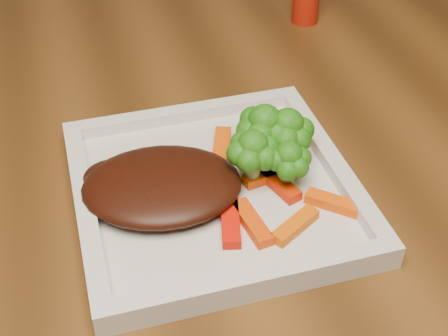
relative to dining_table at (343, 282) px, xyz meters
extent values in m
cube|color=silver|center=(-0.25, -0.14, 0.38)|extent=(0.27, 0.27, 0.01)
ellipsoid|color=#381108|center=(-0.30, -0.13, 0.40)|extent=(0.17, 0.15, 0.03)
cube|color=#E05903|center=(-0.20, -0.21, 0.39)|extent=(0.05, 0.04, 0.01)
cube|color=#F04D03|center=(-0.15, -0.19, 0.39)|extent=(0.05, 0.05, 0.01)
cube|color=red|center=(-0.25, -0.19, 0.39)|extent=(0.03, 0.06, 0.01)
cube|color=#E95C03|center=(-0.15, -0.10, 0.39)|extent=(0.05, 0.03, 0.01)
cube|color=#E84D03|center=(-0.23, -0.08, 0.39)|extent=(0.04, 0.06, 0.01)
cube|color=red|center=(-0.19, -0.15, 0.39)|extent=(0.03, 0.06, 0.01)
cube|color=#CE3C03|center=(-0.20, -0.14, 0.39)|extent=(0.06, 0.03, 0.01)
cube|color=#DF3E03|center=(-0.23, -0.20, 0.39)|extent=(0.02, 0.06, 0.01)
camera|label=1|loc=(-0.37, -0.58, 0.80)|focal=50.00mm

